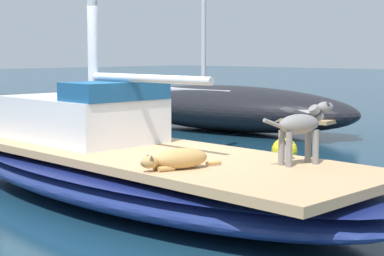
% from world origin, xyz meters
% --- Properties ---
extents(ground_plane, '(120.00, 120.00, 0.00)m').
position_xyz_m(ground_plane, '(0.00, 0.00, 0.00)').
color(ground_plane, '#143347').
extents(sailboat_main, '(2.59, 7.26, 0.66)m').
position_xyz_m(sailboat_main, '(0.00, 0.00, 0.34)').
color(sailboat_main, navy).
rests_on(sailboat_main, ground).
extents(cabin_house, '(1.42, 2.23, 0.84)m').
position_xyz_m(cabin_house, '(0.01, 1.12, 1.01)').
color(cabin_house, silver).
rests_on(cabin_house, sailboat_main).
extents(dog_grey, '(0.92, 0.38, 0.70)m').
position_xyz_m(dog_grey, '(0.55, -2.15, 1.08)').
color(dog_grey, gray).
rests_on(dog_grey, sailboat_main).
extents(dog_tan, '(0.93, 0.42, 0.22)m').
position_xyz_m(dog_tan, '(-0.61, -1.40, 0.77)').
color(dog_tan, tan).
rests_on(dog_tan, sailboat_main).
extents(deck_winch, '(0.16, 0.16, 0.21)m').
position_xyz_m(deck_winch, '(0.70, -1.83, 0.76)').
color(deck_winch, '#B7B7BC').
rests_on(deck_winch, sailboat_main).
extents(coiled_rope, '(0.32, 0.32, 0.04)m').
position_xyz_m(coiled_rope, '(-0.57, -0.99, 0.68)').
color(coiled_rope, beige).
rests_on(coiled_rope, sailboat_main).
extents(moored_boat_starboard_side, '(3.02, 7.02, 6.18)m').
position_xyz_m(moored_boat_starboard_side, '(6.26, 4.03, 0.57)').
color(moored_boat_starboard_side, black).
rests_on(moored_boat_starboard_side, ground).
extents(mooring_buoy, '(0.44, 0.44, 0.44)m').
position_xyz_m(mooring_buoy, '(3.49, 0.25, 0.22)').
color(mooring_buoy, yellow).
rests_on(mooring_buoy, ground).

